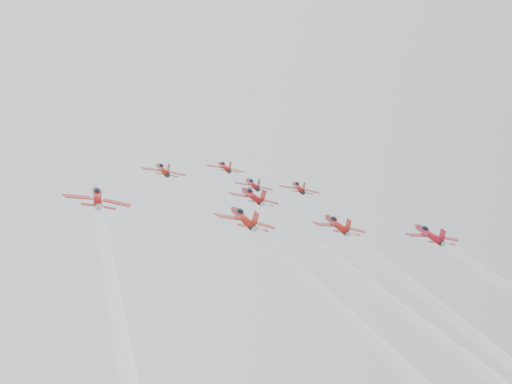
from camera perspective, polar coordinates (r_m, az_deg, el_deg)
name	(u,v)px	position (r m, az deg, el deg)	size (l,w,h in m)	color
jet_lead	(224,167)	(151.95, -2.84, 2.26)	(9.42, 11.79, 8.39)	#B01110
jet_row2_left	(163,170)	(133.56, -8.29, 1.99)	(9.48, 11.86, 8.44)	#9C1E0E
jet_row2_center	(252,184)	(135.08, -0.32, 0.70)	(8.72, 10.92, 7.77)	maroon
jet_row2_right	(298,187)	(142.58, 3.77, 0.42)	(9.47, 11.86, 8.43)	#9F130F
jet_center	(365,294)	(77.28, 9.71, -8.90)	(10.30, 93.37, 64.17)	maroon
jet_rear_farleft	(121,343)	(53.12, -11.89, -13.02)	(10.29, 93.21, 64.06)	#B01210
jet_rear_left	(392,373)	(58.11, 12.01, -15.44)	(10.44, 94.58, 65.00)	#AF1E10
jet_rear_right	(510,346)	(73.90, 21.66, -12.57)	(9.63, 87.30, 60.00)	#A71A0F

